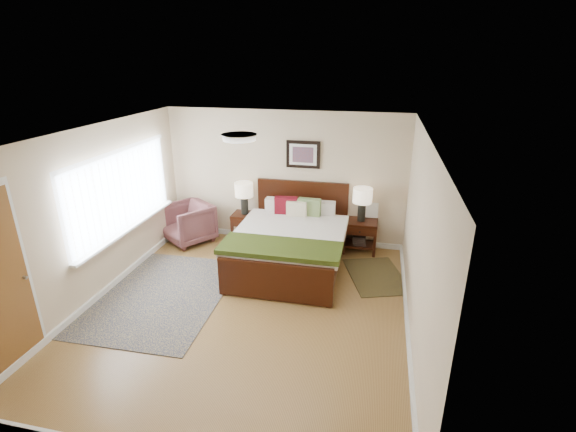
% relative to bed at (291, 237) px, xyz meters
% --- Properties ---
extents(floor, '(5.00, 5.00, 0.00)m').
position_rel_bed_xyz_m(floor, '(-0.35, -1.40, -0.55)').
color(floor, olive).
rests_on(floor, ground).
extents(back_wall, '(4.50, 0.04, 2.50)m').
position_rel_bed_xyz_m(back_wall, '(-0.35, 1.10, 0.70)').
color(back_wall, beige).
rests_on(back_wall, ground).
extents(front_wall, '(4.50, 0.04, 2.50)m').
position_rel_bed_xyz_m(front_wall, '(-0.35, -3.90, 0.70)').
color(front_wall, beige).
rests_on(front_wall, ground).
extents(left_wall, '(0.04, 5.00, 2.50)m').
position_rel_bed_xyz_m(left_wall, '(-2.60, -1.40, 0.70)').
color(left_wall, beige).
rests_on(left_wall, ground).
extents(right_wall, '(0.04, 5.00, 2.50)m').
position_rel_bed_xyz_m(right_wall, '(1.90, -1.40, 0.70)').
color(right_wall, beige).
rests_on(right_wall, ground).
extents(ceiling, '(4.50, 5.00, 0.02)m').
position_rel_bed_xyz_m(ceiling, '(-0.35, -1.40, 1.95)').
color(ceiling, white).
rests_on(ceiling, back_wall).
extents(window, '(0.11, 2.72, 1.32)m').
position_rel_bed_xyz_m(window, '(-2.55, -0.70, 0.82)').
color(window, silver).
rests_on(window, left_wall).
extents(ceil_fixture, '(0.44, 0.44, 0.08)m').
position_rel_bed_xyz_m(ceil_fixture, '(-0.35, -1.40, 1.91)').
color(ceil_fixture, white).
rests_on(ceil_fixture, ceiling).
extents(bed, '(1.84, 2.23, 1.20)m').
position_rel_bed_xyz_m(bed, '(0.00, 0.00, 0.00)').
color(bed, black).
rests_on(bed, ground).
extents(wall_art, '(0.62, 0.05, 0.50)m').
position_rel_bed_xyz_m(wall_art, '(0.00, 1.07, 1.17)').
color(wall_art, black).
rests_on(wall_art, back_wall).
extents(nightstand_left, '(0.47, 0.42, 0.56)m').
position_rel_bed_xyz_m(nightstand_left, '(-1.08, 0.85, -0.12)').
color(nightstand_left, black).
rests_on(nightstand_left, ground).
extents(nightstand_right, '(0.60, 0.45, 0.60)m').
position_rel_bed_xyz_m(nightstand_right, '(1.12, 0.86, -0.19)').
color(nightstand_right, black).
rests_on(nightstand_right, ground).
extents(lamp_left, '(0.34, 0.34, 0.61)m').
position_rel_bed_xyz_m(lamp_left, '(-1.08, 0.87, 0.43)').
color(lamp_left, black).
rests_on(lamp_left, nightstand_left).
extents(lamp_right, '(0.34, 0.34, 0.61)m').
position_rel_bed_xyz_m(lamp_right, '(1.12, 0.87, 0.47)').
color(lamp_right, black).
rests_on(lamp_right, nightstand_right).
extents(armchair, '(1.14, 1.15, 0.76)m').
position_rel_bed_xyz_m(armchair, '(-2.15, 0.60, -0.17)').
color(armchair, brown).
rests_on(armchair, ground).
extents(rug_persian, '(1.85, 2.57, 0.01)m').
position_rel_bed_xyz_m(rug_persian, '(-1.70, -1.33, -0.55)').
color(rug_persian, '#0B153B').
rests_on(rug_persian, ground).
extents(rug_navy, '(1.20, 1.47, 0.01)m').
position_rel_bed_xyz_m(rug_navy, '(1.45, -0.03, -0.55)').
color(rug_navy, black).
rests_on(rug_navy, ground).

